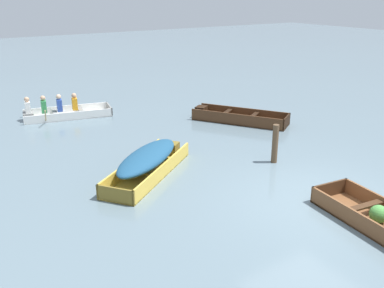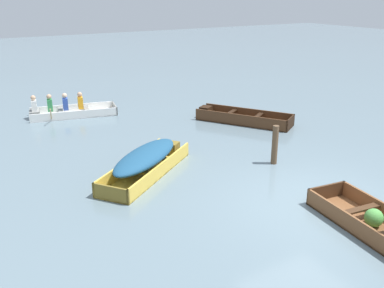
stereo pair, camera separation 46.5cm
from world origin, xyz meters
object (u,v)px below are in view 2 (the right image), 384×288
(skiff_yellow_near_moored, at_px, (146,159))
(rowboat_white_with_crew, at_px, (67,110))
(mooring_post, at_px, (275,145))
(skiff_dark_varnish_mid_moored, at_px, (240,118))
(dinghy_wooden_brown_foreground, at_px, (384,229))

(skiff_yellow_near_moored, height_order, rowboat_white_with_crew, rowboat_white_with_crew)
(mooring_post, bearing_deg, skiff_dark_varnish_mid_moored, 66.66)
(skiff_dark_varnish_mid_moored, xyz_separation_m, mooring_post, (-1.55, -3.60, 0.39))
(skiff_yellow_near_moored, xyz_separation_m, rowboat_white_with_crew, (-0.30, 6.37, -0.17))
(dinghy_wooden_brown_foreground, bearing_deg, skiff_yellow_near_moored, 117.71)
(rowboat_white_with_crew, bearing_deg, skiff_dark_varnish_mid_moored, -37.60)
(skiff_dark_varnish_mid_moored, xyz_separation_m, rowboat_white_with_crew, (-5.11, 3.93, 0.07))
(dinghy_wooden_brown_foreground, relative_size, mooring_post, 2.87)
(dinghy_wooden_brown_foreground, distance_m, rowboat_white_with_crew, 11.77)
(dinghy_wooden_brown_foreground, height_order, skiff_yellow_near_moored, skiff_yellow_near_moored)
(mooring_post, bearing_deg, dinghy_wooden_brown_foreground, -99.12)
(dinghy_wooden_brown_foreground, relative_size, rowboat_white_with_crew, 0.94)
(skiff_yellow_near_moored, distance_m, rowboat_white_with_crew, 6.38)
(mooring_post, bearing_deg, rowboat_white_with_crew, 115.28)
(rowboat_white_with_crew, bearing_deg, skiff_yellow_near_moored, -87.34)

